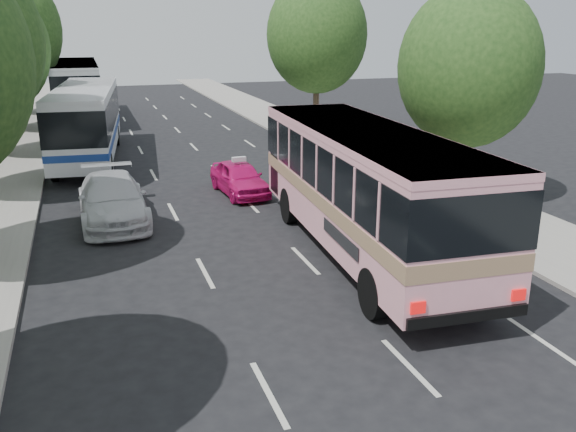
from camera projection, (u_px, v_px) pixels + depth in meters
name	position (u px, v px, depth m)	size (l,w,h in m)	color
ground	(324.00, 329.00, 13.53)	(120.00, 120.00, 0.00)	black
sidewalk_left	(3.00, 165.00, 29.03)	(4.00, 90.00, 0.15)	#9E998E
sidewalk_right	(333.00, 144.00, 34.18)	(4.00, 90.00, 0.12)	#9E998E
tree_left_e	(7.00, 25.00, 36.14)	(6.30, 6.30, 9.82)	#38281E
tree_left_f	(16.00, 32.00, 43.45)	(5.88, 5.88, 9.16)	#38281E
tree_right_near	(472.00, 61.00, 21.82)	(5.10, 5.10, 7.95)	#38281E
tree_right_far	(319.00, 31.00, 36.11)	(6.00, 6.00, 9.35)	#38281E
pink_bus	(365.00, 178.00, 17.31)	(3.59, 11.65, 3.67)	#FEA4B4
pink_taxi	(239.00, 178.00, 24.15)	(1.56, 3.88, 1.32)	#D3126C
white_pickup	(113.00, 199.00, 20.77)	(2.17, 5.35, 1.55)	silver
tour_coach_front	(87.00, 117.00, 29.84)	(3.75, 12.16, 3.58)	white
tour_coach_rear	(77.00, 86.00, 42.41)	(2.95, 13.44, 4.02)	silver
taxi_roof_sign	(239.00, 159.00, 23.92)	(0.55, 0.18, 0.18)	silver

